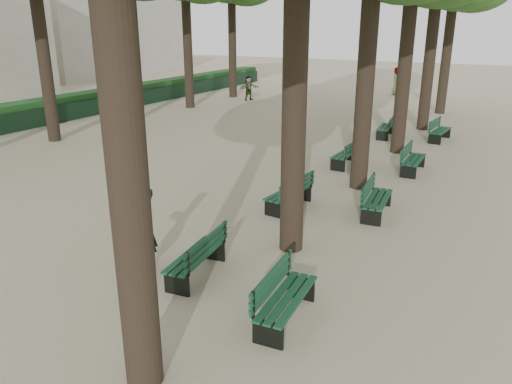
% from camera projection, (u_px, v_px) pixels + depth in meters
% --- Properties ---
extents(ground, '(120.00, 120.00, 0.00)m').
position_uv_depth(ground, '(153.00, 291.00, 9.50)').
color(ground, tan).
rests_on(ground, ground).
extents(bench_left_0, '(0.78, 1.86, 0.92)m').
position_uv_depth(bench_left_0, '(196.00, 264.00, 10.00)').
color(bench_left_0, black).
rests_on(bench_left_0, ground).
extents(bench_left_1, '(0.77, 1.85, 0.92)m').
position_uv_depth(bench_left_1, '(289.00, 199.00, 13.66)').
color(bench_left_1, black).
rests_on(bench_left_1, ground).
extents(bench_left_2, '(0.65, 1.82, 0.92)m').
position_uv_depth(bench_left_2, '(346.00, 158.00, 17.69)').
color(bench_left_2, black).
rests_on(bench_left_2, ground).
extents(bench_left_3, '(0.77, 1.85, 0.92)m').
position_uv_depth(bench_left_3, '(385.00, 131.00, 22.11)').
color(bench_left_3, black).
rests_on(bench_left_3, ground).
extents(bench_right_0, '(0.70, 1.84, 0.92)m').
position_uv_depth(bench_right_0, '(286.00, 307.00, 8.48)').
color(bench_right_0, black).
rests_on(bench_right_0, ground).
extents(bench_right_1, '(0.74, 1.85, 0.92)m').
position_uv_depth(bench_right_1, '(377.00, 205.00, 13.18)').
color(bench_right_1, black).
rests_on(bench_right_1, ground).
extents(bench_right_2, '(0.60, 1.81, 0.92)m').
position_uv_depth(bench_right_2, '(413.00, 165.00, 16.93)').
color(bench_right_2, black).
rests_on(bench_right_2, ground).
extents(bench_right_3, '(0.73, 1.84, 0.92)m').
position_uv_depth(bench_right_3, '(440.00, 135.00, 21.41)').
color(bench_right_3, black).
rests_on(bench_right_3, ground).
extents(man_with_map, '(0.72, 0.79, 1.77)m').
position_uv_depth(man_with_map, '(145.00, 229.00, 10.09)').
color(man_with_map, black).
rests_on(man_with_map, ground).
extents(pedestrian_d, '(0.81, 1.00, 1.92)m').
position_uv_depth(pedestrian_d, '(397.00, 81.00, 34.66)').
color(pedestrian_d, '#262628').
rests_on(pedestrian_d, ground).
extents(pedestrian_a, '(0.86, 0.52, 1.65)m').
position_uv_depth(pedestrian_a, '(299.00, 81.00, 35.67)').
color(pedestrian_a, '#262628').
rests_on(pedestrian_a, ground).
extents(pedestrian_e, '(1.02, 1.37, 1.53)m').
position_uv_depth(pedestrian_e, '(249.00, 88.00, 32.37)').
color(pedestrian_e, '#262628').
rests_on(pedestrian_e, ground).
extents(fence, '(0.08, 42.00, 0.90)m').
position_uv_depth(fence, '(61.00, 114.00, 25.26)').
color(fence, black).
rests_on(fence, ground).
extents(hedge, '(1.20, 42.00, 1.20)m').
position_uv_depth(hedge, '(51.00, 110.00, 25.52)').
color(hedge, '#17441A').
rests_on(hedge, ground).
extents(building_far, '(12.00, 16.00, 7.00)m').
position_uv_depth(building_far, '(83.00, 37.00, 48.18)').
color(building_far, '#B7B2A3').
rests_on(building_far, ground).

